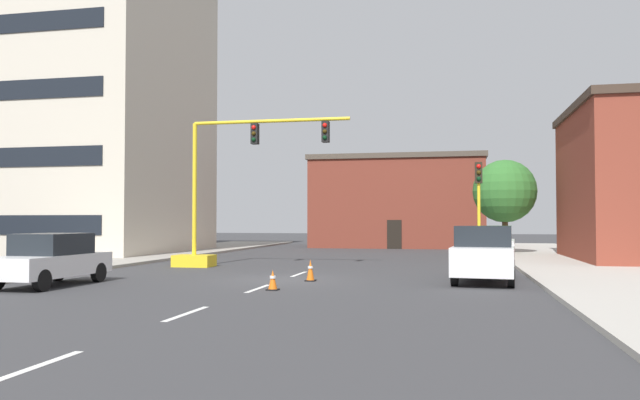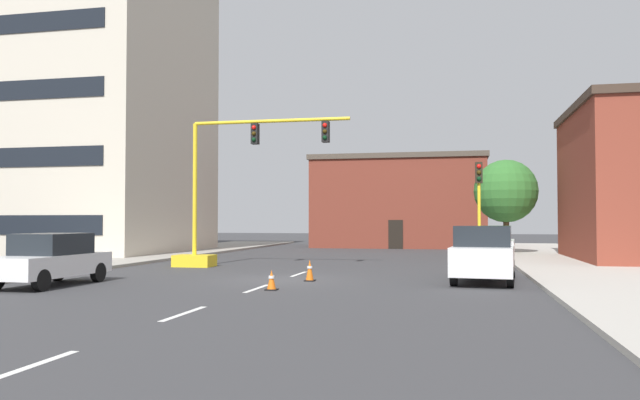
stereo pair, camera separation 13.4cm
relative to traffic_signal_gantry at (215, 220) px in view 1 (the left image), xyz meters
The scene contains 16 objects.
ground_plane 7.55m from the traffic_signal_gantry, 48.62° to the right, with size 160.00×160.00×0.00m, color #38383A.
sidewalk_left 7.84m from the traffic_signal_gantry, 159.99° to the left, with size 6.00×56.00×0.14m, color #9E998E.
sidewalk_right 16.97m from the traffic_signal_gantry, ahead, with size 6.00×56.00×0.14m, color #B2ADA3.
lane_stripe_seg_0 20.12m from the traffic_signal_gantry, 76.19° to the right, with size 0.16×2.40×0.01m, color silver.
lane_stripe_seg_1 14.88m from the traffic_signal_gantry, 71.07° to the right, with size 0.16×2.40×0.01m, color silver.
lane_stripe_seg_2 9.92m from the traffic_signal_gantry, 60.44° to the right, with size 0.16×2.40×0.01m, color silver.
lane_stripe_seg_3 6.01m from the traffic_signal_gantry, 31.44° to the right, with size 0.16×2.40×0.01m, color silver.
building_tall_left 18.77m from the traffic_signal_gantry, 143.69° to the left, with size 15.03×14.03×19.43m.
building_brick_center 25.50m from the traffic_signal_gantry, 75.10° to the left, with size 13.87×9.21×7.34m.
traffic_signal_gantry is the anchor object (origin of this frame).
traffic_light_pole_right 12.19m from the traffic_signal_gantry, ahead, with size 0.32×0.47×4.80m.
tree_right_far 19.17m from the traffic_signal_gantry, 42.53° to the left, with size 3.91×3.91×5.95m.
pickup_truck_white 12.89m from the traffic_signal_gantry, 20.87° to the right, with size 2.52×5.57×1.99m.
sedan_white_near_left 9.40m from the traffic_signal_gantry, 103.88° to the right, with size 1.93×4.53×1.74m.
traffic_cone_roadside_a 8.37m from the traffic_signal_gantry, 44.07° to the right, with size 0.36×0.36×0.78m.
traffic_cone_roadside_b 10.46m from the traffic_signal_gantry, 58.57° to the right, with size 0.36×0.36×0.64m.
Camera 1 is at (6.08, -22.25, 2.18)m, focal length 35.26 mm.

